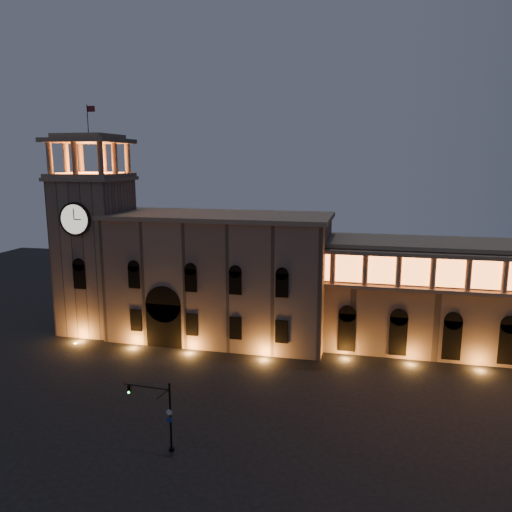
# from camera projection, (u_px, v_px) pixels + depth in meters

# --- Properties ---
(ground) EXTENTS (160.00, 160.00, 0.00)m
(ground) POSITION_uv_depth(u_px,v_px,m) (175.00, 410.00, 50.23)
(ground) COLOR black
(ground) RESTS_ON ground
(government_building) EXTENTS (30.80, 12.80, 17.60)m
(government_building) POSITION_uv_depth(u_px,v_px,m) (219.00, 276.00, 70.03)
(government_building) COLOR #7E6452
(government_building) RESTS_ON ground
(clock_tower) EXTENTS (9.80, 9.80, 32.40)m
(clock_tower) POSITION_uv_depth(u_px,v_px,m) (95.00, 246.00, 72.51)
(clock_tower) COLOR #7E6452
(clock_tower) RESTS_ON ground
(colonnade_wing) EXTENTS (40.60, 11.50, 14.50)m
(colonnade_wing) POSITION_uv_depth(u_px,v_px,m) (475.00, 297.00, 64.62)
(colonnade_wing) COLOR #795F4D
(colonnade_wing) RESTS_ON ground
(traffic_light) EXTENTS (4.59, 0.56, 6.30)m
(traffic_light) POSITION_uv_depth(u_px,v_px,m) (162.00, 414.00, 42.88)
(traffic_light) COLOR black
(traffic_light) RESTS_ON ground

